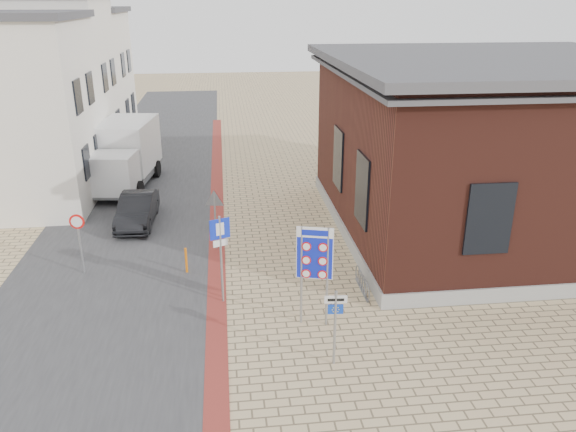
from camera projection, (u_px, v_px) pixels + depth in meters
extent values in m
plane|color=tan|center=(288.00, 333.00, 15.74)|extent=(120.00, 120.00, 0.00)
cube|color=#38383A|center=(149.00, 180.00, 29.02)|extent=(7.00, 60.00, 0.02)
cube|color=maroon|center=(217.00, 211.00, 24.77)|extent=(0.60, 40.00, 0.02)
cube|color=gray|center=(485.00, 220.00, 23.11)|extent=(12.15, 12.15, 0.50)
cube|color=#4A1F17|center=(496.00, 143.00, 21.93)|extent=(12.00, 12.00, 6.00)
cube|color=#46454A|center=(507.00, 60.00, 20.79)|extent=(13.00, 13.00, 0.30)
cube|color=#46454A|center=(505.00, 71.00, 20.94)|extent=(12.70, 12.70, 0.15)
cube|color=black|center=(363.00, 190.00, 18.75)|extent=(0.12, 1.60, 2.40)
cube|color=black|center=(339.00, 158.00, 22.46)|extent=(0.12, 1.60, 2.40)
cube|color=black|center=(489.00, 219.00, 16.29)|extent=(1.40, 0.12, 2.20)
cube|color=white|center=(3.00, 117.00, 24.20)|extent=(7.00, 6.00, 8.00)
cube|color=black|center=(86.00, 162.00, 24.13)|extent=(0.10, 1.10, 1.40)
cube|color=black|center=(97.00, 148.00, 26.35)|extent=(0.10, 1.10, 1.40)
cube|color=black|center=(78.00, 97.00, 23.11)|extent=(0.10, 1.10, 1.40)
cube|color=black|center=(90.00, 88.00, 25.33)|extent=(0.10, 1.10, 1.40)
cube|color=white|center=(42.00, 87.00, 29.61)|extent=(7.00, 6.00, 8.80)
cube|color=black|center=(111.00, 132.00, 29.68)|extent=(0.10, 1.10, 1.40)
cube|color=black|center=(118.00, 122.00, 31.90)|extent=(0.10, 1.10, 1.40)
cube|color=black|center=(105.00, 78.00, 28.67)|extent=(0.10, 1.10, 1.40)
cube|color=black|center=(113.00, 72.00, 30.89)|extent=(0.10, 1.10, 1.40)
cube|color=white|center=(70.00, 80.00, 35.31)|extent=(7.00, 6.00, 8.00)
cube|color=#46454A|center=(61.00, 10.00, 33.81)|extent=(7.40, 6.40, 0.30)
cube|color=black|center=(128.00, 111.00, 35.23)|extent=(0.10, 1.10, 1.40)
cube|color=black|center=(133.00, 104.00, 37.46)|extent=(0.10, 1.10, 1.40)
cube|color=black|center=(123.00, 65.00, 34.22)|extent=(0.10, 1.10, 1.40)
cube|color=black|center=(129.00, 61.00, 36.44)|extent=(0.10, 1.10, 1.40)
torus|color=slate|center=(367.00, 292.00, 17.41)|extent=(0.04, 0.60, 0.60)
torus|color=slate|center=(365.00, 287.00, 17.69)|extent=(0.04, 0.60, 0.60)
torus|color=slate|center=(362.00, 283.00, 17.96)|extent=(0.04, 0.60, 0.60)
torus|color=slate|center=(360.00, 278.00, 18.24)|extent=(0.04, 0.60, 0.60)
torus|color=slate|center=(358.00, 274.00, 18.52)|extent=(0.04, 0.60, 0.60)
cube|color=slate|center=(362.00, 290.00, 18.06)|extent=(0.08, 1.60, 0.04)
imported|color=black|center=(137.00, 209.00, 23.19)|extent=(1.44, 3.86, 1.26)
cube|color=slate|center=(125.00, 178.00, 27.77)|extent=(3.06, 6.18, 0.27)
cube|color=silver|center=(110.00, 173.00, 25.50)|extent=(2.53, 2.15, 1.76)
cube|color=black|center=(103.00, 171.00, 24.62)|extent=(2.08, 0.35, 0.88)
cube|color=silver|center=(128.00, 145.00, 28.17)|extent=(2.91, 4.24, 2.42)
cylinder|color=black|center=(90.00, 190.00, 26.16)|extent=(0.39, 0.91, 0.88)
cylinder|color=black|center=(139.00, 190.00, 26.14)|extent=(0.39, 0.91, 0.88)
cylinder|color=black|center=(113.00, 169.00, 29.44)|extent=(0.39, 0.91, 0.88)
cylinder|color=black|center=(157.00, 169.00, 29.41)|extent=(0.39, 0.91, 0.88)
cylinder|color=gray|center=(301.00, 276.00, 15.74)|extent=(0.07, 0.07, 3.01)
cylinder|color=gray|center=(327.00, 278.00, 15.65)|extent=(0.07, 0.07, 3.01)
cube|color=white|center=(315.00, 253.00, 15.43)|extent=(1.00, 0.31, 1.54)
cube|color=#0F1EBC|center=(315.00, 253.00, 15.43)|extent=(0.96, 0.30, 1.50)
cube|color=white|center=(315.00, 233.00, 15.21)|extent=(0.97, 0.31, 0.29)
cylinder|color=gray|center=(335.00, 328.00, 14.08)|extent=(0.07, 0.07, 2.10)
cube|color=silver|center=(336.00, 299.00, 13.78)|extent=(0.57, 0.08, 0.20)
cube|color=#0F38B7|center=(336.00, 309.00, 13.88)|extent=(0.39, 0.07, 0.26)
cylinder|color=gray|center=(221.00, 260.00, 16.88)|extent=(0.07, 0.07, 2.84)
cube|color=#1028C5|center=(220.00, 229.00, 16.51)|extent=(0.60, 0.27, 0.63)
cube|color=white|center=(220.00, 243.00, 16.67)|extent=(0.44, 0.21, 0.20)
cylinder|color=gray|center=(215.00, 221.00, 20.67)|extent=(0.07, 0.07, 2.22)
cylinder|color=gray|center=(80.00, 244.00, 18.81)|extent=(0.07, 0.07, 2.15)
cylinder|color=red|center=(77.00, 221.00, 18.51)|extent=(0.51, 0.08, 0.51)
cylinder|color=orange|center=(186.00, 260.00, 19.07)|extent=(0.10, 0.10, 0.92)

